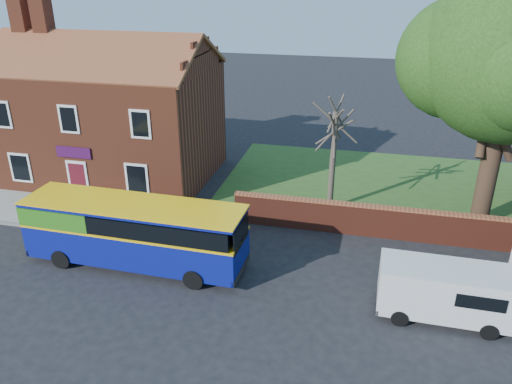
# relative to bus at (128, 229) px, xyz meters

# --- Properties ---
(ground) EXTENTS (120.00, 120.00, 0.00)m
(ground) POSITION_rel_bus_xyz_m (1.36, -2.19, -1.63)
(ground) COLOR black
(ground) RESTS_ON ground
(pavement) EXTENTS (18.00, 3.50, 0.12)m
(pavement) POSITION_rel_bus_xyz_m (-5.64, 3.56, -1.57)
(pavement) COLOR gray
(pavement) RESTS_ON ground
(kerb) EXTENTS (18.00, 0.15, 0.14)m
(kerb) POSITION_rel_bus_xyz_m (-5.64, 1.81, -1.56)
(kerb) COLOR slate
(kerb) RESTS_ON ground
(grass_strip) EXTENTS (26.00, 12.00, 0.04)m
(grass_strip) POSITION_rel_bus_xyz_m (14.36, 10.81, -1.61)
(grass_strip) COLOR #426B28
(grass_strip) RESTS_ON ground
(shop_building) EXTENTS (12.30, 8.13, 10.50)m
(shop_building) POSITION_rel_bus_xyz_m (-5.66, 9.31, 1.78)
(shop_building) COLOR brown
(shop_building) RESTS_ON ground
(boundary_wall) EXTENTS (22.00, 0.38, 1.60)m
(boundary_wall) POSITION_rel_bus_xyz_m (14.36, 4.81, -0.82)
(boundary_wall) COLOR maroon
(boundary_wall) RESTS_ON ground
(bus) EXTENTS (9.47, 2.64, 2.87)m
(bus) POSITION_rel_bus_xyz_m (0.00, 0.00, 0.00)
(bus) COLOR navy
(bus) RESTS_ON ground
(van_near) EXTENTS (4.70, 2.03, 2.05)m
(van_near) POSITION_rel_bus_xyz_m (12.73, -0.79, -0.49)
(van_near) COLOR silver
(van_near) RESTS_ON ground
(bare_tree) EXTENTS (2.17, 2.59, 5.80)m
(bare_tree) POSITION_rel_bus_xyz_m (7.86, 7.30, 1.34)
(bare_tree) COLOR #4C4238
(bare_tree) RESTS_ON ground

